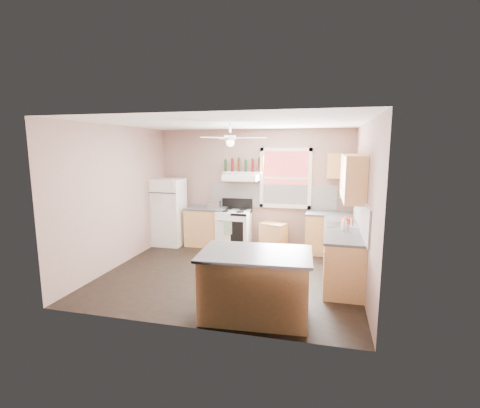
% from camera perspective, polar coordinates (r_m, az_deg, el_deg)
% --- Properties ---
extents(floor, '(4.50, 4.50, 0.00)m').
position_cam_1_polar(floor, '(6.51, -1.51, -11.31)').
color(floor, black).
rests_on(floor, ground).
extents(ceiling, '(4.50, 4.50, 0.00)m').
position_cam_1_polar(ceiling, '(6.11, -1.63, 13.13)').
color(ceiling, white).
rests_on(ceiling, ground).
extents(wall_back, '(4.50, 0.05, 2.70)m').
position_cam_1_polar(wall_back, '(8.12, 2.22, 2.64)').
color(wall_back, gray).
rests_on(wall_back, ground).
extents(wall_right, '(0.05, 4.00, 2.70)m').
position_cam_1_polar(wall_right, '(5.99, 19.93, -0.31)').
color(wall_right, gray).
rests_on(wall_right, ground).
extents(wall_left, '(0.05, 4.00, 2.70)m').
position_cam_1_polar(wall_left, '(7.11, -19.54, 1.16)').
color(wall_left, gray).
rests_on(wall_left, ground).
extents(backsplash_back, '(2.90, 0.03, 0.55)m').
position_cam_1_polar(backsplash_back, '(8.02, 5.31, 1.27)').
color(backsplash_back, white).
rests_on(backsplash_back, wall_back).
extents(backsplash_right, '(0.03, 2.60, 0.55)m').
position_cam_1_polar(backsplash_right, '(6.31, 19.20, -1.42)').
color(backsplash_right, white).
rests_on(backsplash_right, wall_right).
extents(window_view, '(1.00, 0.02, 1.20)m').
position_cam_1_polar(window_view, '(7.93, 7.50, 4.23)').
color(window_view, maroon).
rests_on(window_view, wall_back).
extents(window_frame, '(1.16, 0.07, 1.36)m').
position_cam_1_polar(window_frame, '(7.91, 7.48, 4.21)').
color(window_frame, white).
rests_on(window_frame, wall_back).
extents(refrigerator, '(0.67, 0.65, 1.56)m').
position_cam_1_polar(refrigerator, '(8.35, -11.56, -1.29)').
color(refrigerator, white).
rests_on(refrigerator, floor).
extents(base_cabinet_left, '(0.90, 0.60, 0.86)m').
position_cam_1_polar(base_cabinet_left, '(8.25, -5.52, -3.78)').
color(base_cabinet_left, tan).
rests_on(base_cabinet_left, floor).
extents(counter_left, '(0.92, 0.62, 0.04)m').
position_cam_1_polar(counter_left, '(8.16, -5.57, -0.70)').
color(counter_left, '#3F3F42').
rests_on(counter_left, base_cabinet_left).
extents(toaster, '(0.29, 0.18, 0.18)m').
position_cam_1_polar(toaster, '(7.99, -4.26, -0.09)').
color(toaster, silver).
rests_on(toaster, counter_left).
extents(stove, '(0.73, 0.65, 0.86)m').
position_cam_1_polar(stove, '(8.01, -0.98, -4.14)').
color(stove, white).
rests_on(stove, floor).
extents(range_hood, '(0.78, 0.50, 0.14)m').
position_cam_1_polar(range_hood, '(7.87, 0.19, 4.42)').
color(range_hood, white).
rests_on(range_hood, wall_back).
extents(bottle_shelf, '(0.90, 0.26, 0.03)m').
position_cam_1_polar(bottle_shelf, '(7.98, 0.39, 5.20)').
color(bottle_shelf, white).
rests_on(bottle_shelf, range_hood).
extents(cart, '(0.65, 0.55, 0.55)m').
position_cam_1_polar(cart, '(7.96, 5.50, -5.41)').
color(cart, tan).
rests_on(cart, floor).
extents(base_cabinet_corner, '(1.00, 0.60, 0.86)m').
position_cam_1_polar(base_cabinet_corner, '(7.80, 14.42, -4.80)').
color(base_cabinet_corner, tan).
rests_on(base_cabinet_corner, floor).
extents(base_cabinet_right, '(0.60, 2.20, 0.86)m').
position_cam_1_polar(base_cabinet_right, '(6.46, 16.31, -7.84)').
color(base_cabinet_right, tan).
rests_on(base_cabinet_right, floor).
extents(counter_corner, '(1.02, 0.62, 0.04)m').
position_cam_1_polar(counter_corner, '(7.71, 14.56, -1.55)').
color(counter_corner, '#3F3F42').
rests_on(counter_corner, base_cabinet_corner).
extents(counter_right, '(0.62, 2.22, 0.04)m').
position_cam_1_polar(counter_right, '(6.34, 16.40, -3.95)').
color(counter_right, '#3F3F42').
rests_on(counter_right, base_cabinet_right).
extents(sink, '(0.55, 0.45, 0.03)m').
position_cam_1_polar(sink, '(6.53, 16.34, -3.42)').
color(sink, silver).
rests_on(sink, counter_right).
extents(faucet, '(0.03, 0.03, 0.14)m').
position_cam_1_polar(faucet, '(6.53, 17.77, -2.83)').
color(faucet, silver).
rests_on(faucet, sink).
extents(upper_cabinet_right, '(0.33, 1.80, 0.76)m').
position_cam_1_polar(upper_cabinet_right, '(6.41, 17.95, 4.27)').
color(upper_cabinet_right, tan).
rests_on(upper_cabinet_right, wall_right).
extents(upper_cabinet_corner, '(0.60, 0.33, 0.52)m').
position_cam_1_polar(upper_cabinet_corner, '(7.72, 16.35, 6.03)').
color(upper_cabinet_corner, tan).
rests_on(upper_cabinet_corner, wall_back).
extents(paper_towel, '(0.26, 0.12, 0.12)m').
position_cam_1_polar(paper_towel, '(7.82, 17.00, 1.24)').
color(paper_towel, white).
rests_on(paper_towel, wall_back).
extents(island, '(1.46, 0.98, 0.86)m').
position_cam_1_polar(island, '(4.86, 2.53, -13.23)').
color(island, tan).
rests_on(island, floor).
extents(island_top, '(1.55, 1.07, 0.04)m').
position_cam_1_polar(island_top, '(4.71, 2.57, -8.16)').
color(island_top, '#3F3F42').
rests_on(island_top, island).
extents(ceiling_fan_hub, '(0.20, 0.20, 0.08)m').
position_cam_1_polar(ceiling_fan_hub, '(6.09, -1.62, 10.79)').
color(ceiling_fan_hub, white).
rests_on(ceiling_fan_hub, ceiling).
extents(soap_bottle, '(0.12, 0.12, 0.24)m').
position_cam_1_polar(soap_bottle, '(6.12, 16.78, -3.11)').
color(soap_bottle, silver).
rests_on(soap_bottle, counter_right).
extents(red_caddy, '(0.21, 0.17, 0.10)m').
position_cam_1_polar(red_caddy, '(6.80, 17.19, -2.50)').
color(red_caddy, '#B41B0F').
rests_on(red_caddy, counter_right).
extents(wine_bottles, '(0.86, 0.06, 0.31)m').
position_cam_1_polar(wine_bottles, '(7.97, 0.45, 6.35)').
color(wine_bottles, '#143819').
rests_on(wine_bottles, bottle_shelf).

